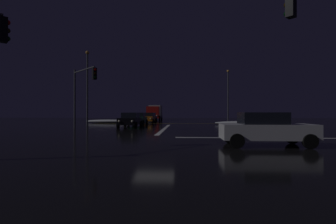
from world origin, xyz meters
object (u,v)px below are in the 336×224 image
(traffic_signal_nw, at_px, (83,86))
(streetlamp_left_near, at_px, (87,82))
(sedan_blue, at_px, (151,117))
(box_truck, at_px, (155,112))
(sedan_green, at_px, (138,119))
(sedan_orange, at_px, (148,118))
(sedan_black, at_px, (130,120))
(sedan_white_crossing, at_px, (266,129))
(streetlamp_right_far, at_px, (228,92))

(traffic_signal_nw, distance_m, streetlamp_left_near, 7.02)
(sedan_blue, bearing_deg, box_truck, 90.86)
(sedan_green, distance_m, sedan_orange, 6.19)
(sedan_black, height_order, sedan_green, same)
(sedan_green, height_order, sedan_orange, same)
(sedan_blue, distance_m, box_truck, 7.97)
(traffic_signal_nw, bearing_deg, sedan_orange, 73.83)
(sedan_white_crossing, bearing_deg, streetlamp_left_near, 130.61)
(sedan_blue, distance_m, streetlamp_right_far, 14.71)
(sedan_green, bearing_deg, sedan_black, -88.14)
(sedan_white_crossing, bearing_deg, sedan_green, 115.65)
(sedan_orange, xyz_separation_m, sedan_blue, (-0.40, 5.84, 0.00))
(sedan_orange, height_order, sedan_blue, same)
(traffic_signal_nw, bearing_deg, sedan_green, 66.06)
(sedan_blue, xyz_separation_m, sedan_white_crossing, (9.62, -32.18, 0.00))
(sedan_orange, height_order, traffic_signal_nw, traffic_signal_nw)
(sedan_green, relative_size, box_truck, 0.52)
(box_truck, bearing_deg, traffic_signal_nw, -97.51)
(streetlamp_left_near, bearing_deg, sedan_orange, 51.95)
(sedan_green, distance_m, streetlamp_left_near, 7.67)
(streetlamp_right_far, bearing_deg, sedan_black, -124.92)
(box_truck, xyz_separation_m, traffic_signal_nw, (-3.76, -28.51, 2.42))
(sedan_green, distance_m, box_truck, 19.95)
(sedan_white_crossing, distance_m, streetlamp_right_far, 34.75)
(sedan_green, height_order, streetlamp_left_near, streetlamp_left_near)
(sedan_orange, bearing_deg, box_truck, 92.16)
(sedan_white_crossing, bearing_deg, sedan_blue, 106.65)
(traffic_signal_nw, bearing_deg, sedan_black, 36.37)
(sedan_green, height_order, box_truck, box_truck)
(sedan_green, relative_size, streetlamp_left_near, 0.47)
(sedan_black, bearing_deg, sedan_orange, 88.63)
(traffic_signal_nw, bearing_deg, streetlamp_left_near, 107.66)
(traffic_signal_nw, bearing_deg, sedan_blue, 79.34)
(sedan_black, relative_size, streetlamp_left_near, 0.47)
(box_truck, height_order, traffic_signal_nw, traffic_signal_nw)
(box_truck, bearing_deg, sedan_green, -89.85)
(sedan_white_crossing, relative_size, streetlamp_right_far, 0.47)
(sedan_green, xyz_separation_m, sedan_orange, (0.47, 6.17, 0.00))
(sedan_orange, bearing_deg, streetlamp_left_near, -128.05)
(sedan_black, relative_size, traffic_signal_nw, 0.73)
(sedan_blue, bearing_deg, sedan_orange, -86.08)
(sedan_green, distance_m, traffic_signal_nw, 9.96)
(sedan_orange, height_order, sedan_white_crossing, same)
(sedan_white_crossing, xyz_separation_m, streetlamp_left_near, (-15.60, 18.19, 4.46))
(sedan_green, height_order, streetlamp_right_far, streetlamp_right_far)
(streetlamp_right_far, bearing_deg, box_truck, 157.07)
(sedan_blue, distance_m, traffic_signal_nw, 21.21)
(traffic_signal_nw, height_order, streetlamp_left_near, streetlamp_left_near)
(sedan_white_crossing, height_order, traffic_signal_nw, traffic_signal_nw)
(sedan_white_crossing, xyz_separation_m, traffic_signal_nw, (-13.50, 11.59, 3.33))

